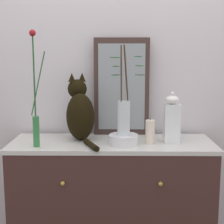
{
  "coord_description": "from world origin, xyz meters",
  "views": [
    {
      "loc": [
        0.02,
        -1.99,
        1.34
      ],
      "look_at": [
        0.0,
        0.0,
        1.0
      ],
      "focal_mm": 54.76,
      "sensor_mm": 36.0,
      "label": 1
    }
  ],
  "objects_px": {
    "vase_slim_green": "(36,111)",
    "jar_lidded_porcelain": "(172,119)",
    "mirror_leaning": "(122,87)",
    "candle_pillar": "(150,132)",
    "cat_sitting": "(80,113)",
    "bowl_porcelain": "(124,140)",
    "sideboard": "(112,206)",
    "vase_glass_clear": "(124,112)"
  },
  "relations": [
    {
      "from": "vase_slim_green",
      "to": "jar_lidded_porcelain",
      "type": "height_order",
      "value": "vase_slim_green"
    },
    {
      "from": "mirror_leaning",
      "to": "candle_pillar",
      "type": "height_order",
      "value": "mirror_leaning"
    },
    {
      "from": "cat_sitting",
      "to": "bowl_porcelain",
      "type": "bearing_deg",
      "value": -23.23
    },
    {
      "from": "sideboard",
      "to": "mirror_leaning",
      "type": "distance_m",
      "value": 0.75
    },
    {
      "from": "vase_slim_green",
      "to": "candle_pillar",
      "type": "xyz_separation_m",
      "value": [
        0.65,
        0.08,
        -0.13
      ]
    },
    {
      "from": "vase_slim_green",
      "to": "vase_glass_clear",
      "type": "bearing_deg",
      "value": 6.17
    },
    {
      "from": "mirror_leaning",
      "to": "sideboard",
      "type": "bearing_deg",
      "value": -107.35
    },
    {
      "from": "jar_lidded_porcelain",
      "to": "candle_pillar",
      "type": "height_order",
      "value": "jar_lidded_porcelain"
    },
    {
      "from": "sideboard",
      "to": "bowl_porcelain",
      "type": "height_order",
      "value": "bowl_porcelain"
    },
    {
      "from": "vase_slim_green",
      "to": "vase_glass_clear",
      "type": "height_order",
      "value": "vase_slim_green"
    },
    {
      "from": "mirror_leaning",
      "to": "cat_sitting",
      "type": "distance_m",
      "value": 0.32
    },
    {
      "from": "sideboard",
      "to": "cat_sitting",
      "type": "height_order",
      "value": "cat_sitting"
    },
    {
      "from": "mirror_leaning",
      "to": "cat_sitting",
      "type": "relative_size",
      "value": 1.53
    },
    {
      "from": "mirror_leaning",
      "to": "bowl_porcelain",
      "type": "distance_m",
      "value": 0.38
    },
    {
      "from": "vase_glass_clear",
      "to": "sideboard",
      "type": "bearing_deg",
      "value": 136.54
    },
    {
      "from": "bowl_porcelain",
      "to": "jar_lidded_porcelain",
      "type": "bearing_deg",
      "value": 12.82
    },
    {
      "from": "sideboard",
      "to": "mirror_leaning",
      "type": "relative_size",
      "value": 1.95
    },
    {
      "from": "vase_slim_green",
      "to": "vase_glass_clear",
      "type": "distance_m",
      "value": 0.5
    },
    {
      "from": "vase_slim_green",
      "to": "jar_lidded_porcelain",
      "type": "bearing_deg",
      "value": 8.78
    },
    {
      "from": "sideboard",
      "to": "vase_slim_green",
      "type": "distance_m",
      "value": 0.76
    },
    {
      "from": "vase_slim_green",
      "to": "vase_glass_clear",
      "type": "xyz_separation_m",
      "value": [
        0.49,
        0.05,
        -0.01
      ]
    },
    {
      "from": "bowl_porcelain",
      "to": "candle_pillar",
      "type": "height_order",
      "value": "candle_pillar"
    },
    {
      "from": "cat_sitting",
      "to": "mirror_leaning",
      "type": "bearing_deg",
      "value": 28.93
    },
    {
      "from": "bowl_porcelain",
      "to": "vase_glass_clear",
      "type": "bearing_deg",
      "value": -51.13
    },
    {
      "from": "vase_slim_green",
      "to": "bowl_porcelain",
      "type": "xyz_separation_m",
      "value": [
        0.49,
        0.06,
        -0.17
      ]
    },
    {
      "from": "cat_sitting",
      "to": "candle_pillar",
      "type": "bearing_deg",
      "value": -11.89
    },
    {
      "from": "sideboard",
      "to": "vase_slim_green",
      "type": "relative_size",
      "value": 1.87
    },
    {
      "from": "mirror_leaning",
      "to": "candle_pillar",
      "type": "distance_m",
      "value": 0.37
    },
    {
      "from": "mirror_leaning",
      "to": "jar_lidded_porcelain",
      "type": "xyz_separation_m",
      "value": [
        0.3,
        -0.19,
        -0.17
      ]
    },
    {
      "from": "sideboard",
      "to": "candle_pillar",
      "type": "xyz_separation_m",
      "value": [
        0.22,
        -0.04,
        0.48
      ]
    },
    {
      "from": "bowl_porcelain",
      "to": "jar_lidded_porcelain",
      "type": "relative_size",
      "value": 0.57
    },
    {
      "from": "candle_pillar",
      "to": "bowl_porcelain",
      "type": "bearing_deg",
      "value": -170.9
    },
    {
      "from": "vase_slim_green",
      "to": "bowl_porcelain",
      "type": "height_order",
      "value": "vase_slim_green"
    },
    {
      "from": "sideboard",
      "to": "candle_pillar",
      "type": "bearing_deg",
      "value": -9.95
    },
    {
      "from": "mirror_leaning",
      "to": "vase_slim_green",
      "type": "distance_m",
      "value": 0.58
    },
    {
      "from": "sideboard",
      "to": "jar_lidded_porcelain",
      "type": "relative_size",
      "value": 4.01
    },
    {
      "from": "vase_glass_clear",
      "to": "bowl_porcelain",
      "type": "bearing_deg",
      "value": 128.87
    },
    {
      "from": "mirror_leaning",
      "to": "candle_pillar",
      "type": "bearing_deg",
      "value": -54.32
    },
    {
      "from": "sideboard",
      "to": "mirror_leaning",
      "type": "bearing_deg",
      "value": 72.65
    },
    {
      "from": "sideboard",
      "to": "vase_slim_green",
      "type": "bearing_deg",
      "value": -164.35
    },
    {
      "from": "sideboard",
      "to": "bowl_porcelain",
      "type": "distance_m",
      "value": 0.45
    },
    {
      "from": "sideboard",
      "to": "cat_sitting",
      "type": "bearing_deg",
      "value": 165.93
    }
  ]
}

